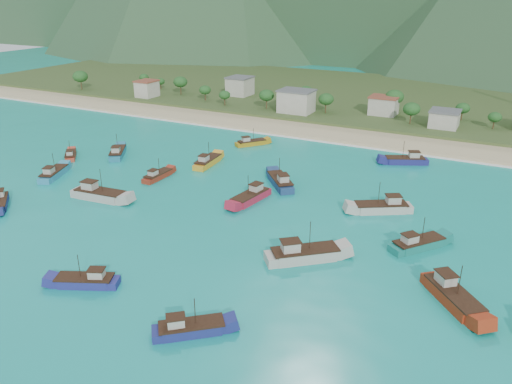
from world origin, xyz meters
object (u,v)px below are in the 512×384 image
at_px(boat_10, 304,255).
at_px(boat_15, 158,176).
at_px(boat_9, 190,329).
at_px(boat_22, 0,203).
at_px(boat_5, 54,174).
at_px(boat_11, 406,161).
at_px(boat_1, 251,143).
at_px(boat_24, 71,156).
at_px(boat_17, 86,282).
at_px(boat_7, 382,208).
at_px(boat_19, 251,197).
at_px(boat_6, 280,182).
at_px(boat_4, 99,195).
at_px(boat_23, 453,297).
at_px(boat_25, 118,153).
at_px(boat_8, 418,245).
at_px(boat_2, 208,162).

xyz_separation_m(boat_10, boat_15, (-45.97, 20.31, -0.39)).
bearing_deg(boat_9, boat_22, -145.28).
bearing_deg(boat_5, boat_11, 12.02).
relative_size(boat_1, boat_24, 1.12).
bearing_deg(boat_17, boat_22, 45.03).
distance_m(boat_10, boat_11, 58.97).
bearing_deg(boat_7, boat_5, 71.05).
distance_m(boat_7, boat_17, 58.62).
bearing_deg(boat_15, boat_24, 176.73).
relative_size(boat_17, boat_19, 0.88).
relative_size(boat_6, boat_10, 0.91).
relative_size(boat_4, boat_19, 1.12).
relative_size(boat_17, boat_23, 0.89).
distance_m(boat_1, boat_25, 37.79).
xyz_separation_m(boat_15, boat_17, (19.26, -42.79, 0.08)).
distance_m(boat_8, boat_9, 43.79).
bearing_deg(boat_24, boat_6, -35.85).
xyz_separation_m(boat_17, boat_19, (7.03, 40.83, 0.14)).
height_order(boat_10, boat_15, boat_10).
distance_m(boat_7, boat_24, 83.76).
distance_m(boat_9, boat_23, 37.90).
height_order(boat_6, boat_10, boat_10).
distance_m(boat_6, boat_7, 24.93).
distance_m(boat_7, boat_23, 31.92).
bearing_deg(boat_11, boat_22, 108.91).
bearing_deg(boat_1, boat_24, -101.05).
height_order(boat_5, boat_10, boat_10).
bearing_deg(boat_22, boat_10, 139.33).
relative_size(boat_1, boat_4, 0.69).
relative_size(boat_4, boat_24, 1.61).
relative_size(boat_9, boat_17, 0.93).
height_order(boat_10, boat_11, boat_10).
relative_size(boat_2, boat_15, 1.22).
xyz_separation_m(boat_7, boat_10, (-6.85, -25.58, 0.09)).
height_order(boat_4, boat_19, boat_4).
bearing_deg(boat_10, boat_11, 135.42).
relative_size(boat_2, boat_8, 1.07).
height_order(boat_6, boat_23, boat_23).
height_order(boat_15, boat_22, boat_22).
xyz_separation_m(boat_1, boat_11, (43.61, 3.65, 0.20)).
height_order(boat_4, boat_9, boat_4).
relative_size(boat_4, boat_8, 1.25).
bearing_deg(boat_6, boat_5, 160.32).
xyz_separation_m(boat_5, boat_15, (23.13, 10.63, -0.16)).
bearing_deg(boat_23, boat_4, -45.02).
height_order(boat_7, boat_23, boat_23).
distance_m(boat_8, boat_22, 84.29).
relative_size(boat_17, boat_22, 1.10).
bearing_deg(boat_9, boat_4, -163.39).
bearing_deg(boat_4, boat_6, 123.13).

